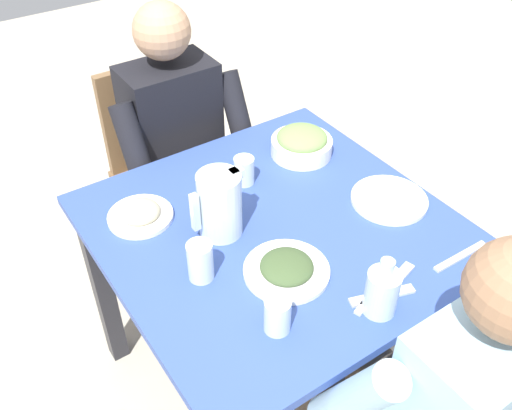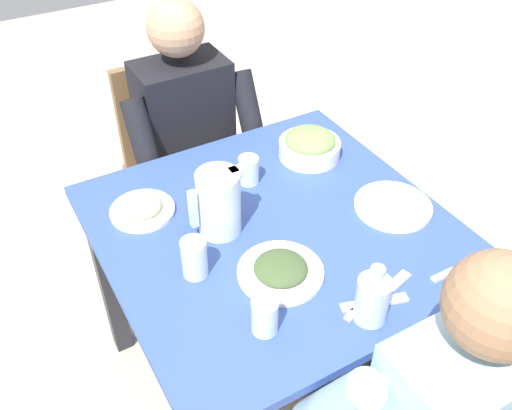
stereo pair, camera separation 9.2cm
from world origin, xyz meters
The scene contains 18 objects.
ground_plane centered at (0.00, 0.00, 0.00)m, with size 8.00×8.00×0.00m, color #B7AD99.
dining_table centered at (0.00, 0.00, 0.63)m, with size 0.94×0.94×0.76m.
chair_near centered at (-0.02, -0.78, 0.50)m, with size 0.40×0.40×0.89m.
diner_near centered at (-0.02, -0.57, 0.65)m, with size 0.48×0.53×1.18m.
diner_far centered at (-0.03, 0.57, 0.65)m, with size 0.48×0.53×1.18m.
water_pitcher centered at (0.14, -0.06, 0.85)m, with size 0.16×0.12×0.19m.
salad_bowl centered at (-0.27, -0.24, 0.80)m, with size 0.20×0.20×0.09m.
plate_yoghurt centered at (-0.34, 0.10, 0.77)m, with size 0.23×0.23×0.06m.
plate_dolmas centered at (0.08, 0.17, 0.77)m, with size 0.22×0.22×0.04m.
plate_beans centered at (0.30, -0.24, 0.77)m, with size 0.19×0.19×0.05m.
water_glass_center centered at (0.21, 0.30, 0.80)m, with size 0.06×0.06×0.09m, color silver.
water_glass_far_left centered at (-0.04, -0.22, 0.80)m, with size 0.06×0.06×0.09m, color silver.
water_glass_far_right centered at (0.27, 0.06, 0.81)m, with size 0.07×0.07×0.11m, color silver.
oil_carafe centered at (-0.03, 0.39, 0.81)m, with size 0.08×0.08×0.16m.
fork_near centered at (-0.12, 0.35, 0.76)m, with size 0.17×0.03×0.01m, color silver.
knife_near centered at (-0.33, 0.38, 0.76)m, with size 0.18×0.02×0.01m, color silver.
fork_far centered at (-0.06, 0.36, 0.76)m, with size 0.17×0.03×0.01m, color silver.
knife_far centered at (-0.06, 0.34, 0.76)m, with size 0.18×0.02×0.01m, color silver.
Camera 1 is at (0.71, 0.95, 1.82)m, focal length 39.57 mm.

